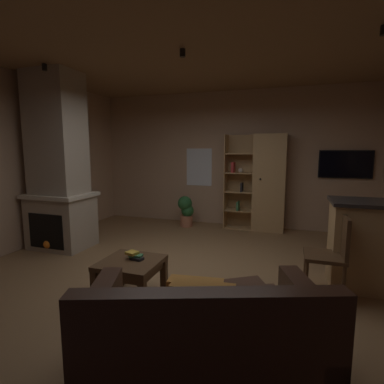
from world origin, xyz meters
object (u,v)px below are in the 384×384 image
Objects in this scene: leather_couch at (206,343)px; potted_floor_plant at (186,210)px; table_book_0 at (137,259)px; table_book_1 at (136,256)px; table_book_2 at (132,253)px; dining_chair at (333,251)px; wall_mounted_tv at (345,164)px; coffee_table at (131,268)px; bookshelf_cabinet at (265,183)px; stone_fireplace at (58,171)px.

leather_couch is 4.34m from potted_floor_plant.
leather_couch is 12.95× the size of table_book_0.
table_book_1 is 1.13× the size of table_book_2.
table_book_1 is at bearing -162.12° from dining_chair.
wall_mounted_tv is (0.51, 2.84, 0.82)m from dining_chair.
wall_mounted_tv is (2.53, 3.52, 0.91)m from table_book_0.
leather_couch is 1.45m from coffee_table.
dining_chair is at bearing 17.88° from table_book_1.
bookshelf_cabinet is 3.50m from table_book_1.
stone_fireplace is 2.50m from table_book_0.
table_book_1 is 4.42m from wall_mounted_tv.
leather_couch is 12.93× the size of table_book_1.
coffee_table is 0.12m from table_book_0.
bookshelf_cabinet is 3.58m from coffee_table.
table_book_0 is 0.21× the size of potted_floor_plant.
wall_mounted_tv reaches higher than table_book_2.
bookshelf_cabinet reaches higher than dining_chair.
coffee_table is at bearing -124.14° from table_book_1.
wall_mounted_tv is (3.05, 0.44, 0.99)m from potted_floor_plant.
table_book_0 is at bearing -12.38° from table_book_2.
dining_chair is (0.95, -2.63, -0.43)m from bookshelf_cabinet.
dining_chair is (0.97, 1.64, 0.21)m from leather_couch.
table_book_1 is 0.15× the size of dining_chair.
bookshelf_cabinet is 3.07× the size of coffee_table.
leather_couch is at bearing -68.66° from potted_floor_plant.
bookshelf_cabinet is at bearing 89.82° from leather_couch.
potted_floor_plant is at bearing -171.68° from bookshelf_cabinet.
dining_chair is 3.50m from potted_floor_plant.
dining_chair is (2.08, 0.71, 0.19)m from coffee_table.
potted_floor_plant is (-0.47, 3.11, 0.02)m from coffee_table.
potted_floor_plant is (-2.55, 2.40, -0.17)m from dining_chair.
table_book_0 is at bearing -161.61° from dining_chair.
table_book_1 is at bearing -29.31° from stone_fireplace.
dining_chair is (4.07, -0.48, -0.76)m from stone_fireplace.
potted_floor_plant is (-0.50, 3.06, -0.11)m from table_book_1.
potted_floor_plant is at bearing 98.51° from coffee_table.
wall_mounted_tv is at bearing 53.95° from table_book_1.
dining_chair is at bearing -100.10° from wall_mounted_tv.
stone_fireplace is at bearing -128.53° from potted_floor_plant.
potted_floor_plant is at bearing 51.47° from stone_fireplace.
potted_floor_plant is at bearing 99.31° from table_book_1.
table_book_0 is (0.05, 0.04, 0.10)m from coffee_table.
stone_fireplace is at bearing -152.71° from wall_mounted_tv.
stone_fireplace is 5.16m from wall_mounted_tv.
table_book_2 is at bearing -109.06° from bookshelf_cabinet.
table_book_2 is 0.13× the size of wall_mounted_tv.
table_book_0 is at bearing 137.57° from leather_couch.
dining_chair is at bearing 59.54° from leather_couch.
coffee_table is at bearing -108.62° from bookshelf_cabinet.
bookshelf_cabinet is 3.51m from table_book_0.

